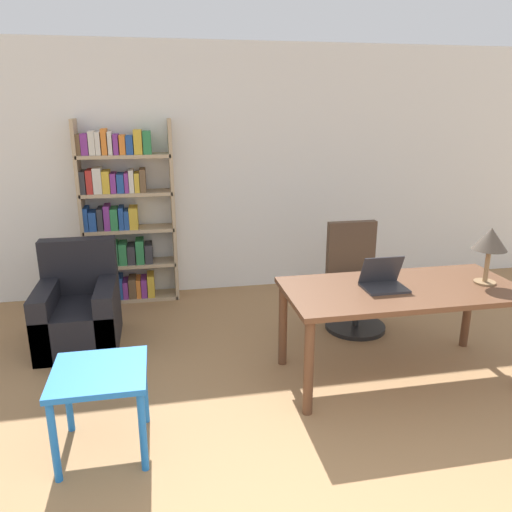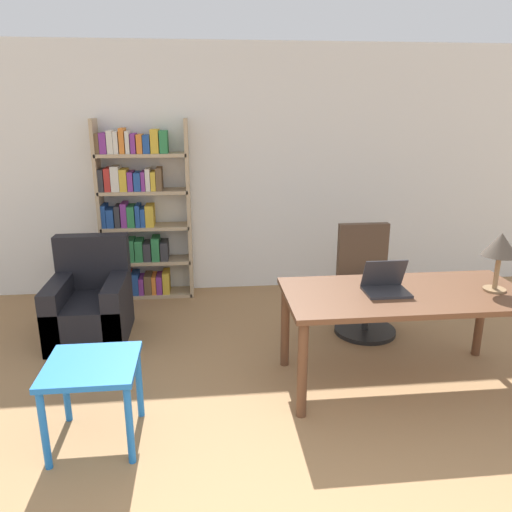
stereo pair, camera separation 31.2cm
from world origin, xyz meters
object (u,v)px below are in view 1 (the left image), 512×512
table_lamp (490,241)px  bookshelf (121,219)px  desk (402,298)px  side_table_blue (100,384)px  office_chair (355,283)px  laptop (383,281)px  armchair (79,313)px

table_lamp → bookshelf: bookshelf is taller
bookshelf → desk: bearing=-43.9°
desk → side_table_blue: desk is taller
desk → table_lamp: size_ratio=4.09×
side_table_blue → office_chair: bearing=33.1°
desk → laptop: (-0.15, 0.02, 0.14)m
laptop → office_chair: office_chair is taller
laptop → bookshelf: 2.89m
laptop → side_table_blue: 2.10m
laptop → armchair: laptop is taller
desk → bookshelf: bookshelf is taller
desk → laptop: 0.21m
armchair → table_lamp: bearing=-19.3°
table_lamp → office_chair: bearing=123.2°
table_lamp → office_chair: (-0.64, 0.98, -0.64)m
table_lamp → office_chair: 1.34m
desk → bookshelf: bearing=136.1°
laptop → table_lamp: size_ratio=0.73×
bookshelf → office_chair: bearing=-27.5°
armchair → desk: bearing=-23.2°
desk → side_table_blue: bearing=-167.6°
office_chair → desk: bearing=-91.2°
laptop → side_table_blue: bearing=-166.3°
office_chair → bookshelf: bearing=152.5°
side_table_blue → bookshelf: bearing=89.8°
table_lamp → desk: bearing=177.0°
table_lamp → bookshelf: (-2.83, 2.12, -0.17)m
side_table_blue → desk: bearing=12.4°
office_chair → side_table_blue: size_ratio=1.81×
armchair → bookshelf: (0.35, 1.01, 0.61)m
office_chair → side_table_blue: (-2.19, -1.42, 0.02)m
desk → office_chair: bearing=88.8°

